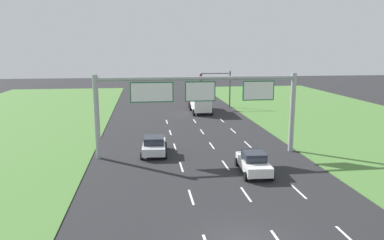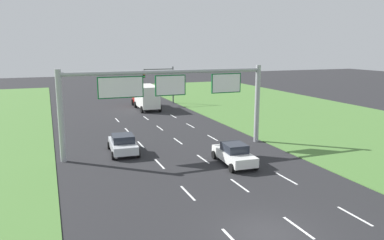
# 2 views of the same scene
# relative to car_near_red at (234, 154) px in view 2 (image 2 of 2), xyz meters

# --- Properties ---
(ground_plane) EXTENTS (200.00, 200.00, 0.00)m
(ground_plane) POSITION_rel_car_near_red_xyz_m (-3.41, -10.00, -0.79)
(ground_plane) COLOR #262628
(lane_dashes_inner_left) EXTENTS (0.14, 50.40, 0.01)m
(lane_dashes_inner_left) POSITION_rel_car_near_red_xyz_m (-5.16, -4.00, -0.79)
(lane_dashes_inner_left) COLOR white
(lane_dashes_inner_left) RESTS_ON ground_plane
(lane_dashes_inner_right) EXTENTS (0.14, 50.40, 0.01)m
(lane_dashes_inner_right) POSITION_rel_car_near_red_xyz_m (-1.66, -4.00, -0.79)
(lane_dashes_inner_right) COLOR white
(lane_dashes_inner_right) RESTS_ON ground_plane
(lane_dashes_slip) EXTENTS (0.14, 50.40, 0.01)m
(lane_dashes_slip) POSITION_rel_car_near_red_xyz_m (1.84, -4.00, -0.79)
(lane_dashes_slip) COLOR white
(lane_dashes_slip) RESTS_ON ground_plane
(car_near_red) EXTENTS (2.28, 4.59, 1.60)m
(car_near_red) POSITION_rel_car_near_red_xyz_m (0.00, 0.00, 0.00)
(car_near_red) COLOR white
(car_near_red) RESTS_ON ground_plane
(car_lead_silver) EXTENTS (2.41, 4.41, 1.56)m
(car_lead_silver) POSITION_rel_car_near_red_xyz_m (-7.14, 5.88, -0.00)
(car_lead_silver) COLOR silver
(car_lead_silver) RESTS_ON ground_plane
(box_truck) EXTENTS (2.82, 7.98, 3.34)m
(box_truck) POSITION_rel_car_near_red_xyz_m (0.03, 26.80, 1.00)
(box_truck) COLOR #B21E19
(box_truck) RESTS_ON ground_plane
(sign_gantry) EXTENTS (17.24, 0.44, 7.00)m
(sign_gantry) POSITION_rel_car_near_red_xyz_m (-3.37, 5.25, 4.16)
(sign_gantry) COLOR #9EA0A5
(sign_gantry) RESTS_ON ground_plane
(traffic_light_mast) EXTENTS (4.76, 0.49, 5.60)m
(traffic_light_mast) POSITION_rel_car_near_red_xyz_m (3.24, 30.16, 3.08)
(traffic_light_mast) COLOR #47494F
(traffic_light_mast) RESTS_ON ground_plane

